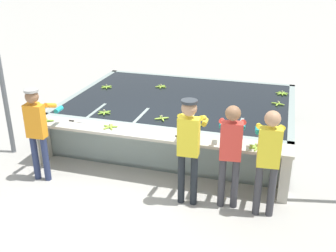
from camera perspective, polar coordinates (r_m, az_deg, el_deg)
The scene contains 21 objects.
ground_plane at distance 6.88m, azimuth -2.85°, elevation -8.27°, with size 80.00×80.00×0.00m, color #A3A099.
wash_tank at distance 8.53m, azimuth 1.83°, elevation 1.30°, with size 4.66×3.39×0.85m.
work_ledge at distance 6.77m, azimuth -2.32°, elevation -2.88°, with size 4.66×0.45×0.85m.
worker_0 at distance 6.93m, azimuth -18.46°, elevation 0.02°, with size 0.42×0.72×1.65m.
worker_1 at distance 5.89m, azimuth 3.04°, elevation -2.29°, with size 0.42×0.73×1.73m.
worker_2 at distance 5.90m, azimuth 9.09°, elevation -3.08°, with size 0.46×0.73×1.67m.
worker_3 at distance 5.80m, azimuth 14.39°, elevation -3.94°, with size 0.45×0.73×1.68m.
banana_bunch_floating_0 at distance 8.16m, azimuth 3.07°, elevation 3.62°, with size 0.28×0.28×0.08m.
banana_bunch_floating_1 at distance 9.13m, azimuth -1.03°, elevation 5.75°, with size 0.28×0.27×0.08m.
banana_bunch_floating_2 at distance 7.26m, azimuth -0.91°, elevation 1.13°, with size 0.26×0.26×0.08m.
banana_bunch_floating_3 at distance 9.00m, azimuth 16.22°, elevation 4.57°, with size 0.28×0.28×0.08m.
banana_bunch_floating_4 at distance 9.21m, azimuth -8.91°, elevation 5.63°, with size 0.28×0.27×0.08m.
banana_bunch_floating_5 at distance 8.31m, azimuth 15.67°, elevation 3.13°, with size 0.28×0.28×0.08m.
banana_bunch_floating_6 at distance 6.94m, azimuth 3.94°, elevation 0.02°, with size 0.27×0.28×0.08m.
banana_bunch_floating_7 at distance 7.63m, azimuth -9.23°, elevation 1.95°, with size 0.28×0.27×0.08m.
banana_bunch_ledge_0 at distance 6.95m, azimuth -8.43°, elevation -0.10°, with size 0.28×0.27×0.08m.
banana_bunch_ledge_1 at distance 6.29m, azimuth 12.81°, elevation -3.00°, with size 0.28×0.28×0.08m.
banana_bunch_ledge_2 at distance 7.46m, azimuth -17.26°, elevation 0.71°, with size 0.27×0.27×0.08m.
knife_0 at distance 7.34m, azimuth -13.35°, elevation 0.68°, with size 0.35×0.04×0.02m.
knife_1 at distance 6.48m, azimuth 1.82°, elevation -1.73°, with size 0.32×0.20×0.02m.
support_post_left at distance 7.98m, azimuth -23.09°, elevation 6.87°, with size 0.09×0.09×3.20m.
Camera 1 is at (2.01, -5.54, 3.56)m, focal length 42.00 mm.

